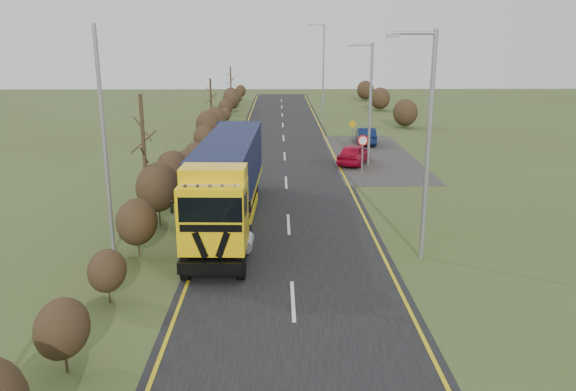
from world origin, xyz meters
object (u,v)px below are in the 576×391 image
(lorry, at_px, (228,177))
(streetlight_near, at_px, (426,138))
(car_red_hatchback, at_px, (354,154))
(speed_sign, at_px, (363,147))
(car_blue_sedan, at_px, (366,136))

(lorry, bearing_deg, streetlight_near, -27.73)
(car_red_hatchback, bearing_deg, lorry, 81.23)
(lorry, distance_m, speed_sign, 12.66)
(lorry, relative_size, speed_sign, 5.64)
(lorry, xyz_separation_m, car_blue_sedan, (9.59, 20.83, -1.56))
(car_red_hatchback, xyz_separation_m, streetlight_near, (0.27, -17.54, 4.08))
(car_blue_sedan, bearing_deg, speed_sign, 83.68)
(lorry, distance_m, streetlight_near, 9.41)
(car_blue_sedan, bearing_deg, streetlight_near, 89.60)
(lorry, xyz_separation_m, speed_sign, (7.72, 10.02, -0.45))
(car_red_hatchback, distance_m, streetlight_near, 18.01)
(car_blue_sedan, distance_m, streetlight_near, 25.71)
(car_blue_sedan, height_order, streetlight_near, streetlight_near)
(streetlight_near, height_order, speed_sign, streetlight_near)
(car_red_hatchback, bearing_deg, car_blue_sedan, -82.93)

